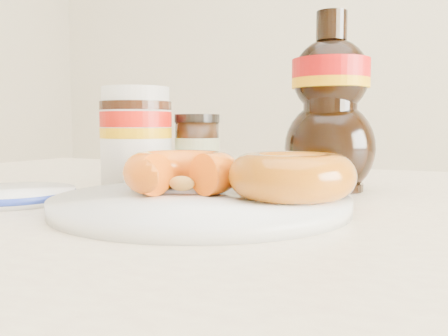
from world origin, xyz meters
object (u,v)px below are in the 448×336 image
at_px(donut_whole, 292,176).
at_px(blue_rim_saucer, 12,195).
at_px(syrup_bottle, 330,102).
at_px(plate, 201,202).
at_px(dining_table, 289,292).
at_px(nutella_jar, 136,134).
at_px(donut_bitten, 182,172).
at_px(dark_jar, 197,151).

bearing_deg(donut_whole, blue_rim_saucer, -168.55).
bearing_deg(syrup_bottle, blue_rim_saucer, -140.49).
relative_size(donut_whole, blue_rim_saucer, 0.88).
bearing_deg(plate, dining_table, 37.35).
xyz_separation_m(nutella_jar, syrup_bottle, (0.22, 0.08, 0.04)).
distance_m(syrup_bottle, blue_rim_saucer, 0.37).
height_order(donut_bitten, dark_jar, dark_jar).
distance_m(dining_table, donut_whole, 0.12).
bearing_deg(blue_rim_saucer, dining_table, 18.06).
height_order(donut_whole, syrup_bottle, syrup_bottle).
xyz_separation_m(plate, blue_rim_saucer, (-0.20, -0.04, -0.00)).
bearing_deg(dining_table, nutella_jar, 165.03).
bearing_deg(plate, donut_bitten, 153.21).
height_order(dark_jar, blue_rim_saucer, dark_jar).
bearing_deg(syrup_bottle, dark_jar, -168.86).
bearing_deg(plate, dark_jar, 119.16).
bearing_deg(nutella_jar, syrup_bottle, 19.99).
distance_m(donut_whole, syrup_bottle, 0.18).
height_order(plate, syrup_bottle, syrup_bottle).
height_order(donut_whole, blue_rim_saucer, donut_whole).
xyz_separation_m(donut_bitten, donut_whole, (0.11, 0.01, 0.00)).
xyz_separation_m(donut_bitten, blue_rim_saucer, (-0.17, -0.05, -0.03)).
bearing_deg(donut_whole, syrup_bottle, 92.14).
relative_size(dining_table, donut_whole, 12.44).
bearing_deg(dining_table, dark_jar, 145.86).
bearing_deg(dark_jar, dining_table, -34.14).
distance_m(plate, nutella_jar, 0.19).
distance_m(dining_table, dark_jar, 0.23).
distance_m(plate, donut_bitten, 0.04).
distance_m(donut_bitten, dark_jar, 0.16).
xyz_separation_m(syrup_bottle, blue_rim_saucer, (-0.27, -0.23, -0.10)).
bearing_deg(nutella_jar, dining_table, -14.97).
distance_m(donut_whole, blue_rim_saucer, 0.29).
height_order(nutella_jar, dark_jar, nutella_jar).
bearing_deg(dining_table, blue_rim_saucer, -161.94).
relative_size(syrup_bottle, dark_jar, 2.30).
bearing_deg(nutella_jar, donut_bitten, -38.73).
distance_m(dining_table, plate, 0.12).
height_order(dining_table, syrup_bottle, syrup_bottle).
relative_size(dining_table, nutella_jar, 11.30).
bearing_deg(donut_bitten, plate, -4.84).
xyz_separation_m(donut_bitten, nutella_jar, (-0.12, 0.10, 0.03)).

